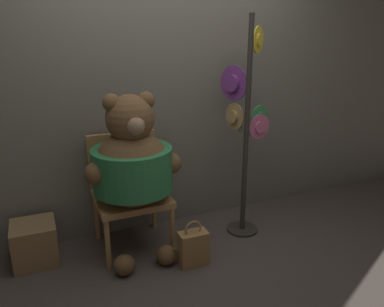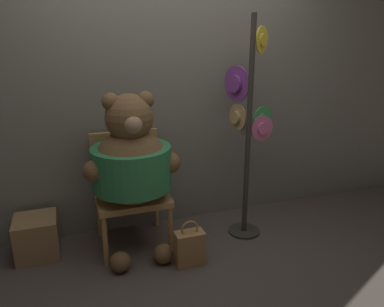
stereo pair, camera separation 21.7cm
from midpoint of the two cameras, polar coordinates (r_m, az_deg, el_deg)
name	(u,v)px [view 2 (the right image)]	position (r m, az deg, el deg)	size (l,w,h in m)	color
ground_plane	(189,253)	(3.16, 1.62, -14.99)	(14.00, 14.00, 0.00)	#4C423D
wall_back	(165,74)	(3.29, -2.25, 12.01)	(8.00, 0.10, 2.75)	slate
chair	(129,185)	(3.15, -7.58, -4.78)	(0.57, 0.54, 0.93)	#B2844C
teddy_bear	(132,162)	(2.90, -7.08, -1.39)	(0.74, 0.66, 1.31)	brown
hat_display_rack	(247,125)	(3.21, 10.32, 4.33)	(0.39, 0.44, 1.86)	#332D28
handbag_on_ground	(190,247)	(2.96, 1.81, -14.16)	(0.22, 0.13, 0.37)	#A87A47
wooden_crate	(37,237)	(3.26, -20.78, -11.79)	(0.33, 0.33, 0.33)	#937047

